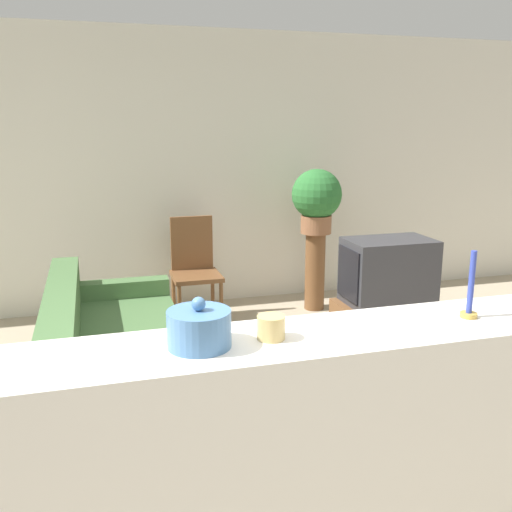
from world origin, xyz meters
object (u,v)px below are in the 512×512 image
Objects in this scene: television at (388,271)px; wooden_chair at (194,265)px; couch at (114,358)px; decorative_bowl at (199,328)px; potted_plant at (317,198)px.

television is 1.82m from wooden_chair.
decorative_bowl reaches higher than couch.
television reaches higher than couch.
potted_plant reaches higher than decorative_bowl.
potted_plant is (2.01, 1.35, 0.85)m from couch.
wooden_chair is 4.19× the size of decorative_bowl.
potted_plant reaches higher than television.
couch is 8.63× the size of decorative_bowl.
couch is 2.56m from potted_plant.
television is 1.31m from potted_plant.
wooden_chair is 3.31m from decorative_bowl.
couch is at bearing 98.24° from decorative_bowl.
wooden_chair is 1.33m from potted_plant.
television is at bearing 46.48° from decorative_bowl.
potted_plant is at bearing 33.91° from couch.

